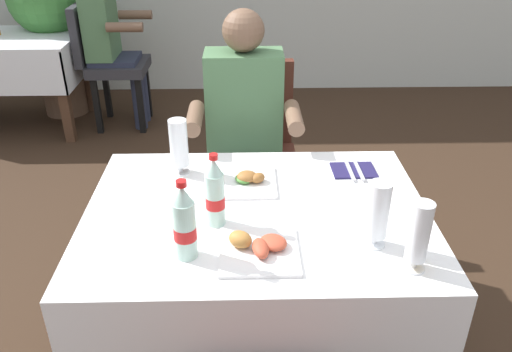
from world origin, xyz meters
TOP-DOWN VIEW (x-y plane):
  - main_dining_table at (0.12, 0.07)m, footprint 1.19×0.90m
  - chair_far_diner_seat at (0.12, 0.91)m, footprint 0.44×0.50m
  - seated_diner_far at (0.08, 0.80)m, footprint 0.50×0.46m
  - plate_near_camera at (0.12, -0.17)m, footprint 0.24×0.24m
  - plate_far_diner at (0.09, 0.25)m, footprint 0.24×0.24m
  - beer_glass_left at (-0.17, 0.35)m, footprint 0.07×0.07m
  - beer_glass_middle at (0.49, -0.14)m, footprint 0.07×0.07m
  - beer_glass_right at (0.58, -0.26)m, footprint 0.07×0.07m
  - cola_bottle_primary at (-0.10, -0.18)m, footprint 0.07×0.07m
  - cola_bottle_secondary at (-0.01, -0.01)m, footprint 0.06×0.06m
  - napkin_cutlery_set at (0.51, 0.34)m, footprint 0.17×0.19m
  - background_dining_table at (-1.72, 2.57)m, footprint 1.03×0.76m
  - background_chair_right at (-0.99, 2.57)m, footprint 0.50×0.44m
  - background_patron at (-0.95, 2.57)m, footprint 0.46×0.50m
  - potted_plant_corner at (-1.47, 2.86)m, footprint 0.63×0.63m

SIDE VIEW (x-z plane):
  - background_dining_table at x=-1.72m, z-range 0.18..0.92m
  - chair_far_diner_seat at x=0.12m, z-range 0.07..1.04m
  - background_chair_right at x=-0.99m, z-range 0.07..1.04m
  - main_dining_table at x=0.12m, z-range 0.20..0.93m
  - seated_diner_far at x=0.08m, z-range 0.08..1.34m
  - background_patron at x=-0.95m, z-range 0.08..1.34m
  - napkin_cutlery_set at x=0.51m, z-range 0.73..0.74m
  - plate_far_diner at x=0.09m, z-range 0.72..0.77m
  - plate_near_camera at x=0.12m, z-range 0.72..0.78m
  - beer_glass_middle at x=0.49m, z-range 0.73..0.95m
  - beer_glass_right at x=0.58m, z-range 0.73..0.95m
  - cola_bottle_secondary at x=-0.01m, z-range 0.71..0.97m
  - cola_bottle_primary at x=-0.10m, z-range 0.71..0.98m
  - beer_glass_left at x=-0.17m, z-range 0.73..0.96m
  - potted_plant_corner at x=-1.47m, z-range 0.21..1.50m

